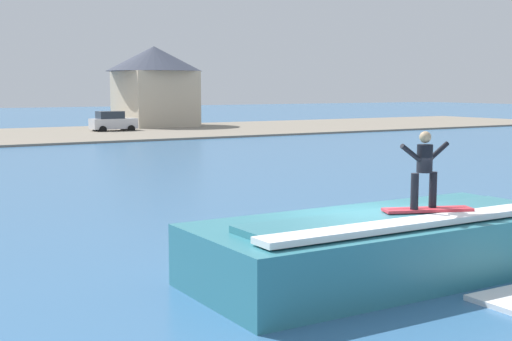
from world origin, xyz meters
TOP-DOWN VIEW (x-y plane):
  - ground_plane at (0.00, 0.00)m, footprint 260.00×260.00m
  - wave_crest at (0.10, -0.49)m, footprint 8.20×3.39m
  - surfboard at (0.79, -0.98)m, footprint 1.88×1.06m
  - surfer at (0.69, -0.95)m, footprint 1.30×0.32m
  - car_far_shore at (11.46, 47.85)m, footprint 3.93×2.04m
  - house_gabled_white at (17.75, 53.34)m, footprint 9.40×9.40m

SIDE VIEW (x-z plane):
  - ground_plane at x=0.00m, z-range 0.00..0.00m
  - wave_crest at x=0.10m, z-range -0.04..1.35m
  - car_far_shore at x=11.46m, z-range 0.01..1.87m
  - surfboard at x=0.79m, z-range 1.39..1.45m
  - surfer at x=0.69m, z-range 1.55..3.12m
  - house_gabled_white at x=17.75m, z-range 0.55..8.46m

